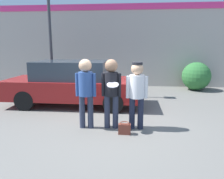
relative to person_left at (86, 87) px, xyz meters
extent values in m
plane|color=#66635E|center=(0.65, 0.23, -1.10)|extent=(56.00, 56.00, 0.00)
cube|color=#B2A89E|center=(0.65, 6.28, 1.00)|extent=(24.00, 0.18, 4.20)
cube|color=#E0337A|center=(0.65, 6.17, 2.95)|extent=(24.00, 0.04, 0.30)
cylinder|color=#2D3347|center=(-0.11, 0.00, -0.66)|extent=(0.15, 0.15, 0.87)
cylinder|color=#2D3347|center=(0.11, 0.00, -0.66)|extent=(0.15, 0.15, 0.87)
cylinder|color=#2D4C8C|center=(0.00, 0.00, 0.08)|extent=(0.37, 0.37, 0.62)
cylinder|color=#2D4C8C|center=(-0.22, 0.00, 0.06)|extent=(0.09, 0.09, 0.60)
cylinder|color=#2D4C8C|center=(0.22, 0.00, 0.06)|extent=(0.09, 0.09, 0.60)
sphere|color=tan|center=(0.00, 0.00, 0.55)|extent=(0.33, 0.33, 0.33)
cylinder|color=#2D3347|center=(0.54, 0.06, -0.67)|extent=(0.15, 0.15, 0.87)
cylinder|color=#2D3347|center=(0.76, 0.06, -0.67)|extent=(0.15, 0.15, 0.87)
cylinder|color=black|center=(0.65, 0.06, 0.08)|extent=(0.34, 0.34, 0.61)
cylinder|color=black|center=(0.44, 0.06, 0.05)|extent=(0.09, 0.09, 0.60)
cylinder|color=black|center=(0.86, 0.06, 0.05)|extent=(0.09, 0.09, 0.60)
sphere|color=#8C664C|center=(0.65, 0.06, 0.55)|extent=(0.33, 0.33, 0.33)
cylinder|color=silver|center=(0.71, -0.19, 0.11)|extent=(0.29, 0.28, 0.11)
cylinder|color=#1E2338|center=(1.19, 0.07, -0.68)|extent=(0.15, 0.15, 0.83)
cylinder|color=#1E2338|center=(1.41, 0.07, -0.68)|extent=(0.15, 0.15, 0.83)
cylinder|color=silver|center=(1.30, 0.07, 0.02)|extent=(0.38, 0.38, 0.59)
cylinder|color=silver|center=(1.07, 0.07, 0.00)|extent=(0.09, 0.09, 0.57)
cylinder|color=silver|center=(1.54, 0.07, 0.00)|extent=(0.09, 0.09, 0.57)
sphere|color=tan|center=(1.30, 0.07, 0.47)|extent=(0.31, 0.31, 0.31)
cylinder|color=black|center=(1.30, 0.07, 0.61)|extent=(0.26, 0.26, 0.06)
cube|color=maroon|center=(-0.90, 2.18, -0.48)|extent=(4.80, 1.86, 0.67)
cube|color=#28333D|center=(-1.00, 2.18, 0.18)|extent=(2.49, 1.60, 0.64)
cylinder|color=black|center=(0.58, 3.01, -0.77)|extent=(0.67, 0.22, 0.67)
cylinder|color=black|center=(0.58, 1.34, -0.77)|extent=(0.67, 0.22, 0.67)
cylinder|color=black|center=(-2.39, 3.01, -0.77)|extent=(0.67, 0.22, 0.67)
cylinder|color=black|center=(-2.39, 1.34, -0.77)|extent=(0.67, 0.22, 0.67)
cylinder|color=#38383D|center=(-2.24, 3.56, 1.58)|extent=(0.12, 0.12, 5.36)
sphere|color=#2D6B33|center=(4.22, 5.41, -0.42)|extent=(1.35, 1.35, 1.35)
cube|color=brown|center=(1.02, -0.33, -0.97)|extent=(0.30, 0.14, 0.26)
torus|color=brown|center=(1.02, -0.33, -0.81)|extent=(0.23, 0.23, 0.02)
camera|label=1|loc=(1.22, -5.39, 1.06)|focal=35.00mm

